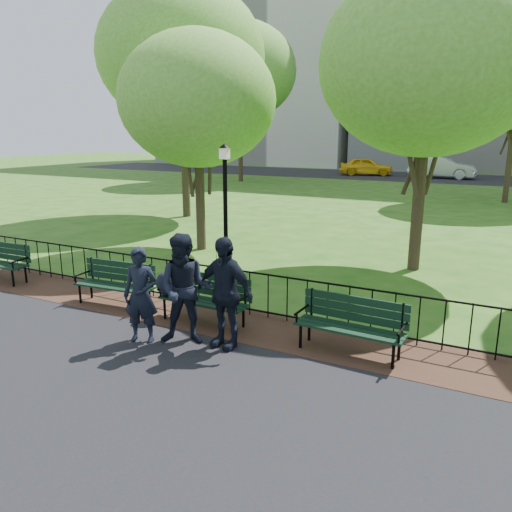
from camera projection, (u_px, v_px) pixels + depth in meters
The scene contains 19 objects.
ground at pixel (182, 351), 8.22m from camera, with size 120.00×120.00×0.00m, color #245616.
dirt_strip at pixel (228, 321), 9.51m from camera, with size 60.00×1.60×0.01m, color #331F15.
far_street at pixel (451, 178), 38.31m from camera, with size 70.00×9.00×0.01m, color black.
iron_fence at pixel (241, 289), 9.82m from camera, with size 24.06×0.06×1.00m.
apartment_west at pixel (269, 45), 56.21m from camera, with size 22.00×15.00×26.00m, color beige.
apartment_mid at pixel (508, 0), 44.94m from camera, with size 24.00×15.00×30.00m, color beige.
park_bench_main at pixel (187, 289), 9.42m from camera, with size 1.88×0.58×1.00m.
park_bench_left_a at pixel (116, 279), 10.32m from camera, with size 1.76×0.68×0.98m.
park_bench_right_a at pixel (352, 319), 8.05m from camera, with size 1.79×0.62×1.01m.
lamppost at pixel (225, 204), 12.46m from camera, with size 0.29×0.29×3.24m.
tree_near_w at pixel (197, 100), 14.31m from camera, with size 4.55×4.55×6.34m.
tree_near_e at pixel (429, 62), 11.89m from camera, with size 5.30×5.30×7.39m.
tree_mid_w at pixel (181, 56), 19.73m from camera, with size 6.64×6.64×9.25m.
tree_far_w at pixel (240, 71), 34.27m from camera, with size 7.81×7.81×10.89m.
person_left at pixel (141, 295), 8.42m from camera, with size 0.60×0.39×1.65m, color black.
person_mid at pixel (185, 289), 8.33m from camera, with size 0.92×0.48×1.89m, color black.
person_right at pixel (224, 293), 8.19m from camera, with size 1.10×0.45×1.88m, color black.
taxi at pixel (366, 166), 40.82m from camera, with size 1.71×4.25×1.45m, color yellow.
sedan_silver at pixel (442, 168), 38.18m from camera, with size 1.72×4.93×1.62m, color #B8BCC1.
Camera 1 is at (4.60, -6.16, 3.53)m, focal length 35.00 mm.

